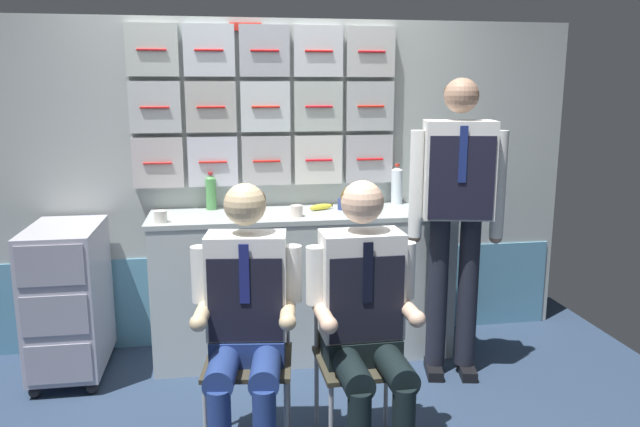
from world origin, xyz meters
TOP-DOWN VIEW (x-y plane):
  - galley_bulkhead at (0.00, 1.37)m, footprint 4.20×0.14m
  - galley_counter at (0.23, 1.09)m, footprint 1.92×0.53m
  - service_trolley at (-1.20, 0.99)m, footprint 0.40×0.65m
  - folding_chair_left at (-0.16, 0.10)m, footprint 0.45×0.45m
  - crew_member_left at (-0.18, -0.06)m, footprint 0.51×0.65m
  - folding_chair_center at (0.34, 0.02)m, footprint 0.41×0.41m
  - crew_member_center at (0.35, -0.14)m, footprint 0.51×0.63m
  - crew_member_standing at (1.07, 0.65)m, footprint 0.55×0.33m
  - water_bottle_clear at (0.89, 1.27)m, footprint 0.08×0.08m
  - sparkling_bottle_green at (0.96, 1.01)m, footprint 0.08×0.08m
  - water_bottle_tall at (-0.34, 1.27)m, footprint 0.07×0.07m
  - coffee_cup_white at (-0.63, 0.92)m, footprint 0.07×0.07m
  - espresso_cup_small at (0.73, 1.21)m, footprint 0.06×0.06m
  - coffee_cup_spare at (0.49, 1.13)m, footprint 0.06×0.06m
  - paper_cup_tan at (0.17, 0.96)m, footprint 0.07×0.07m
  - snack_banana at (0.35, 1.14)m, footprint 0.17×0.10m

SIDE VIEW (x-z plane):
  - galley_counter at x=0.23m, z-range 0.00..0.94m
  - service_trolley at x=-1.20m, z-range 0.03..0.95m
  - folding_chair_left at x=-0.16m, z-range 0.11..0.98m
  - folding_chair_center at x=0.34m, z-range 0.11..0.98m
  - crew_member_left at x=-0.18m, z-range 0.07..1.38m
  - crew_member_center at x=0.35m, z-range 0.08..1.39m
  - snack_banana at x=0.35m, z-range 0.94..0.98m
  - espresso_cup_small at x=0.73m, z-range 0.95..1.01m
  - paper_cup_tan at x=0.17m, z-range 0.95..1.02m
  - coffee_cup_white at x=-0.63m, z-range 0.95..1.02m
  - coffee_cup_spare at x=0.49m, z-range 0.95..1.02m
  - water_bottle_tall at x=-0.34m, z-range 0.94..1.18m
  - water_bottle_clear at x=0.89m, z-range 0.94..1.21m
  - crew_member_standing at x=1.07m, z-range 0.19..1.96m
  - sparkling_bottle_green at x=0.96m, z-range 0.94..1.25m
  - galley_bulkhead at x=0.00m, z-range 0.04..2.19m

